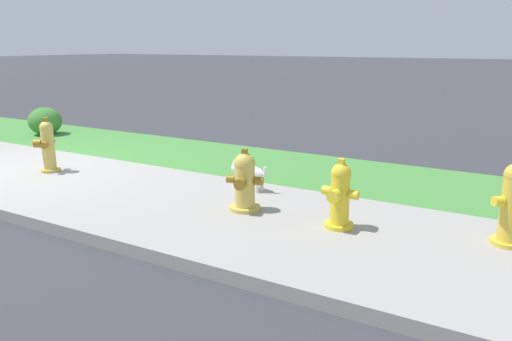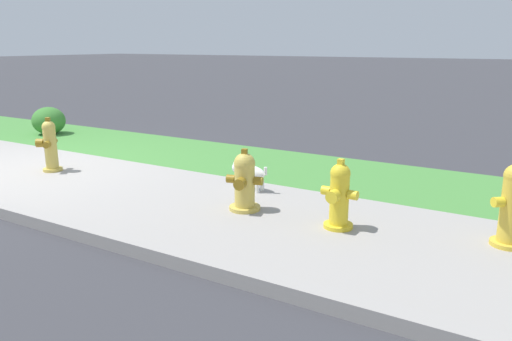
{
  "view_description": "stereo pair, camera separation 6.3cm",
  "coord_description": "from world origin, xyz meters",
  "px_view_note": "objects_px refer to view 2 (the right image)",
  "views": [
    {
      "loc": [
        6.34,
        -4.19,
        1.76
      ],
      "look_at": [
        3.67,
        0.39,
        0.4
      ],
      "focal_mm": 35.0,
      "sensor_mm": 36.0,
      "label": 1
    },
    {
      "loc": [
        6.4,
        -4.16,
        1.76
      ],
      "look_at": [
        3.67,
        0.39,
        0.4
      ],
      "focal_mm": 35.0,
      "sensor_mm": 36.0,
      "label": 2
    }
  ],
  "objects_px": {
    "fire_hydrant_by_grass_verge": "(244,182)",
    "fire_hydrant_across_street": "(50,146)",
    "shrub_bush_mid_verge": "(49,121)",
    "fire_hydrant_mid_block": "(339,196)",
    "small_white_dog": "(249,173)"
  },
  "relations": [
    {
      "from": "shrub_bush_mid_verge",
      "to": "fire_hydrant_by_grass_verge",
      "type": "bearing_deg",
      "value": -18.62
    },
    {
      "from": "fire_hydrant_across_street",
      "to": "shrub_bush_mid_verge",
      "type": "bearing_deg",
      "value": 19.83
    },
    {
      "from": "fire_hydrant_mid_block",
      "to": "shrub_bush_mid_verge",
      "type": "xyz_separation_m",
      "value": [
        -6.9,
        1.95,
        -0.06
      ]
    },
    {
      "from": "fire_hydrant_across_street",
      "to": "shrub_bush_mid_verge",
      "type": "xyz_separation_m",
      "value": [
        -2.59,
        1.92,
        -0.1
      ]
    },
    {
      "from": "fire_hydrant_mid_block",
      "to": "small_white_dog",
      "type": "bearing_deg",
      "value": -22.77
    },
    {
      "from": "fire_hydrant_by_grass_verge",
      "to": "fire_hydrant_across_street",
      "type": "xyz_separation_m",
      "value": [
        -3.23,
        0.04,
        0.05
      ]
    },
    {
      "from": "fire_hydrant_by_grass_verge",
      "to": "shrub_bush_mid_verge",
      "type": "distance_m",
      "value": 6.15
    },
    {
      "from": "fire_hydrant_mid_block",
      "to": "fire_hydrant_by_grass_verge",
      "type": "bearing_deg",
      "value": 2.72
    },
    {
      "from": "fire_hydrant_mid_block",
      "to": "small_white_dog",
      "type": "distance_m",
      "value": 1.58
    },
    {
      "from": "fire_hydrant_mid_block",
      "to": "fire_hydrant_by_grass_verge",
      "type": "relative_size",
      "value": 1.02
    },
    {
      "from": "fire_hydrant_by_grass_verge",
      "to": "fire_hydrant_across_street",
      "type": "bearing_deg",
      "value": -15.6
    },
    {
      "from": "small_white_dog",
      "to": "shrub_bush_mid_verge",
      "type": "relative_size",
      "value": 0.83
    },
    {
      "from": "fire_hydrant_across_street",
      "to": "small_white_dog",
      "type": "distance_m",
      "value": 2.95
    },
    {
      "from": "small_white_dog",
      "to": "shrub_bush_mid_verge",
      "type": "xyz_separation_m",
      "value": [
        -5.47,
        1.29,
        0.05
      ]
    },
    {
      "from": "fire_hydrant_across_street",
      "to": "small_white_dog",
      "type": "height_order",
      "value": "fire_hydrant_across_street"
    }
  ]
}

